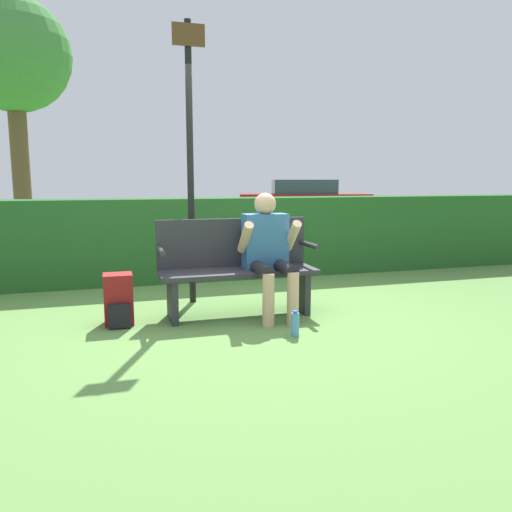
% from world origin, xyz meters
% --- Properties ---
extents(ground_plane, '(40.00, 40.00, 0.00)m').
position_xyz_m(ground_plane, '(0.00, 0.00, 0.00)').
color(ground_plane, '#5B8942').
extents(hedge_back, '(12.00, 0.54, 1.09)m').
position_xyz_m(hedge_back, '(0.00, 1.94, 0.54)').
color(hedge_back, '#235623').
rests_on(hedge_back, ground).
extents(park_bench, '(1.54, 0.48, 0.94)m').
position_xyz_m(park_bench, '(0.00, 0.07, 0.47)').
color(park_bench, '#2D2D33').
rests_on(park_bench, ground).
extents(person_seated, '(0.57, 0.65, 1.20)m').
position_xyz_m(person_seated, '(0.29, -0.06, 0.67)').
color(person_seated, '#336699').
rests_on(person_seated, ground).
extents(backpack, '(0.26, 0.31, 0.47)m').
position_xyz_m(backpack, '(-1.14, 0.01, 0.22)').
color(backpack, maroon).
rests_on(backpack, ground).
extents(water_bottle, '(0.07, 0.07, 0.22)m').
position_xyz_m(water_bottle, '(0.30, -0.78, 0.11)').
color(water_bottle, '#4C8CCC').
rests_on(water_bottle, ground).
extents(signpost, '(0.33, 0.09, 2.94)m').
position_xyz_m(signpost, '(-0.35, 0.67, 1.61)').
color(signpost, black).
rests_on(signpost, ground).
extents(parked_car, '(4.68, 2.82, 1.32)m').
position_xyz_m(parked_car, '(5.26, 11.41, 0.64)').
color(parked_car, maroon).
rests_on(parked_car, ground).
extents(tree, '(2.09, 2.09, 4.66)m').
position_xyz_m(tree, '(-2.76, 5.85, 3.54)').
color(tree, brown).
rests_on(tree, ground).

